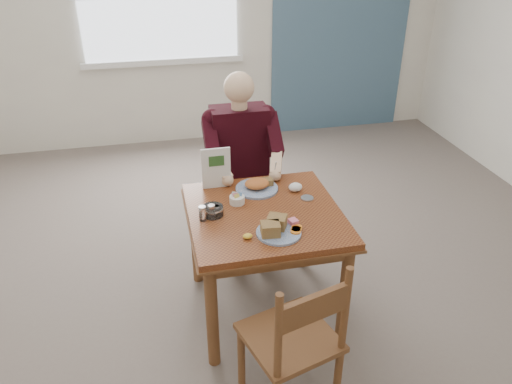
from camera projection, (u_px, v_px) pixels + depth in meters
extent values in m
plane|color=#685B54|center=(264.00, 307.00, 3.34)|extent=(6.00, 6.00, 0.00)
plane|color=silver|center=(198.00, 13.00, 5.22)|extent=(5.50, 0.00, 5.50)
cube|color=#42627C|center=(343.00, 8.00, 5.50)|extent=(1.60, 0.02, 2.80)
ellipsoid|color=yellow|center=(248.00, 236.00, 2.72)|extent=(0.06, 0.05, 0.03)
ellipsoid|color=white|center=(295.00, 187.00, 3.18)|extent=(0.11, 0.10, 0.06)
cylinder|color=silver|center=(307.00, 198.00, 3.10)|extent=(0.09, 0.09, 0.01)
cube|color=white|center=(164.00, 62.00, 5.34)|extent=(1.72, 0.04, 0.06)
cube|color=brown|center=(265.00, 214.00, 2.98)|extent=(0.90, 0.90, 0.04)
cube|color=brown|center=(265.00, 218.00, 3.00)|extent=(0.92, 0.92, 0.01)
cylinder|color=brown|center=(212.00, 316.00, 2.76)|extent=(0.07, 0.07, 0.71)
cylinder|color=brown|center=(345.00, 296.00, 2.91)|extent=(0.07, 0.07, 0.71)
cylinder|color=brown|center=(196.00, 238.00, 3.42)|extent=(0.07, 0.07, 0.71)
cylinder|color=brown|center=(304.00, 225.00, 3.57)|extent=(0.07, 0.07, 0.71)
cube|color=brown|center=(281.00, 262.00, 2.68)|extent=(0.80, 0.03, 0.08)
cube|color=brown|center=(251.00, 193.00, 3.35)|extent=(0.80, 0.03, 0.08)
cube|color=brown|center=(200.00, 232.00, 2.94)|extent=(0.03, 0.80, 0.08)
cube|color=brown|center=(326.00, 217.00, 3.09)|extent=(0.03, 0.80, 0.08)
cylinder|color=brown|center=(222.00, 236.00, 3.68)|extent=(0.04, 0.04, 0.45)
cylinder|color=brown|center=(270.00, 230.00, 3.75)|extent=(0.04, 0.04, 0.45)
cylinder|color=brown|center=(215.00, 211.00, 3.99)|extent=(0.04, 0.04, 0.45)
cylinder|color=brown|center=(259.00, 206.00, 4.05)|extent=(0.04, 0.04, 0.45)
cube|color=brown|center=(241.00, 193.00, 3.75)|extent=(0.42, 0.42, 0.03)
cylinder|color=brown|center=(213.00, 157.00, 3.76)|extent=(0.04, 0.04, 0.50)
cylinder|color=brown|center=(259.00, 153.00, 3.82)|extent=(0.04, 0.04, 0.50)
cube|color=brown|center=(236.00, 143.00, 3.74)|extent=(0.38, 0.03, 0.14)
cylinder|color=brown|center=(241.00, 360.00, 2.65)|extent=(0.05, 0.05, 0.45)
cylinder|color=brown|center=(298.00, 336.00, 2.80)|extent=(0.05, 0.05, 0.45)
cylinder|color=brown|center=(337.00, 382.00, 2.52)|extent=(0.05, 0.05, 0.45)
cube|color=brown|center=(290.00, 337.00, 2.47)|extent=(0.52, 0.52, 0.03)
cylinder|color=brown|center=(278.00, 339.00, 2.14)|extent=(0.04, 0.04, 0.50)
cylinder|color=brown|center=(345.00, 311.00, 2.29)|extent=(0.04, 0.04, 0.50)
cube|color=brown|center=(314.00, 308.00, 2.17)|extent=(0.37, 0.13, 0.14)
cube|color=gray|center=(231.00, 194.00, 3.59)|extent=(0.13, 0.38, 0.12)
cube|color=gray|center=(258.00, 191.00, 3.63)|extent=(0.13, 0.38, 0.12)
cube|color=gray|center=(236.00, 242.00, 3.58)|extent=(0.10, 0.10, 0.48)
cube|color=gray|center=(263.00, 238.00, 3.62)|extent=(0.10, 0.10, 0.48)
cube|color=black|center=(239.00, 146.00, 3.59)|extent=(0.40, 0.22, 0.58)
sphere|color=black|center=(212.00, 119.00, 3.45)|extent=(0.15, 0.15, 0.15)
sphere|color=black|center=(265.00, 115.00, 3.52)|extent=(0.15, 0.15, 0.15)
cylinder|color=beige|center=(239.00, 106.00, 3.43)|extent=(0.11, 0.11, 0.08)
sphere|color=beige|center=(239.00, 87.00, 3.36)|extent=(0.21, 0.21, 0.21)
cube|color=black|center=(211.00, 139.00, 3.40)|extent=(0.09, 0.29, 0.27)
cube|color=black|center=(273.00, 134.00, 3.48)|extent=(0.09, 0.29, 0.27)
sphere|color=black|center=(214.00, 160.00, 3.35)|extent=(0.09, 0.09, 0.09)
sphere|color=black|center=(277.00, 154.00, 3.43)|extent=(0.09, 0.09, 0.09)
cube|color=beige|center=(221.00, 170.00, 3.29)|extent=(0.14, 0.23, 0.14)
cube|color=beige|center=(276.00, 164.00, 3.36)|extent=(0.14, 0.23, 0.14)
sphere|color=beige|center=(227.00, 180.00, 3.24)|extent=(0.08, 0.08, 0.08)
sphere|color=beige|center=(275.00, 175.00, 3.30)|extent=(0.08, 0.08, 0.08)
cylinder|color=silver|center=(275.00, 168.00, 3.27)|extent=(0.01, 0.05, 0.12)
cylinder|color=white|center=(279.00, 233.00, 2.76)|extent=(0.30, 0.30, 0.01)
cube|color=tan|center=(270.00, 229.00, 2.72)|extent=(0.11, 0.10, 0.07)
cube|color=tan|center=(277.00, 222.00, 2.78)|extent=(0.13, 0.13, 0.07)
cylinder|color=orange|center=(296.00, 231.00, 2.75)|extent=(0.08, 0.08, 0.01)
cylinder|color=orange|center=(296.00, 229.00, 2.77)|extent=(0.07, 0.07, 0.01)
cylinder|color=orange|center=(297.00, 227.00, 2.79)|extent=(0.07, 0.07, 0.01)
cube|color=pink|center=(293.00, 222.00, 2.82)|extent=(0.06, 0.06, 0.03)
cylinder|color=white|center=(257.00, 189.00, 3.20)|extent=(0.29, 0.29, 0.02)
ellipsoid|color=#C17A2D|center=(257.00, 184.00, 3.19)|extent=(0.17, 0.14, 0.06)
cube|color=tan|center=(265.00, 182.00, 3.22)|extent=(0.11, 0.07, 0.04)
cylinder|color=white|center=(237.00, 200.00, 3.05)|extent=(0.11, 0.11, 0.05)
cube|color=pink|center=(235.00, 195.00, 3.03)|extent=(0.04, 0.01, 0.02)
cube|color=#6699D8|center=(239.00, 194.00, 3.04)|extent=(0.04, 0.03, 0.02)
cube|color=#EAD159|center=(237.00, 196.00, 3.02)|extent=(0.04, 0.02, 0.02)
cube|color=white|center=(235.00, 194.00, 3.04)|extent=(0.04, 0.02, 0.02)
cylinder|color=white|center=(202.00, 215.00, 2.87)|extent=(0.04, 0.04, 0.08)
cylinder|color=silver|center=(202.00, 208.00, 2.85)|extent=(0.04, 0.04, 0.02)
cylinder|color=white|center=(212.00, 213.00, 2.88)|extent=(0.04, 0.04, 0.08)
cylinder|color=silver|center=(211.00, 206.00, 2.86)|extent=(0.04, 0.04, 0.02)
cylinder|color=white|center=(213.00, 211.00, 2.92)|extent=(0.16, 0.16, 0.06)
cylinder|color=white|center=(210.00, 208.00, 2.92)|extent=(0.04, 0.04, 0.02)
cylinder|color=white|center=(216.00, 207.00, 2.92)|extent=(0.04, 0.04, 0.02)
cylinder|color=white|center=(212.00, 210.00, 2.90)|extent=(0.04, 0.04, 0.02)
cube|color=white|center=(216.00, 168.00, 3.17)|extent=(0.19, 0.02, 0.27)
cube|color=#2D5926|center=(216.00, 161.00, 3.14)|extent=(0.10, 0.00, 0.07)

